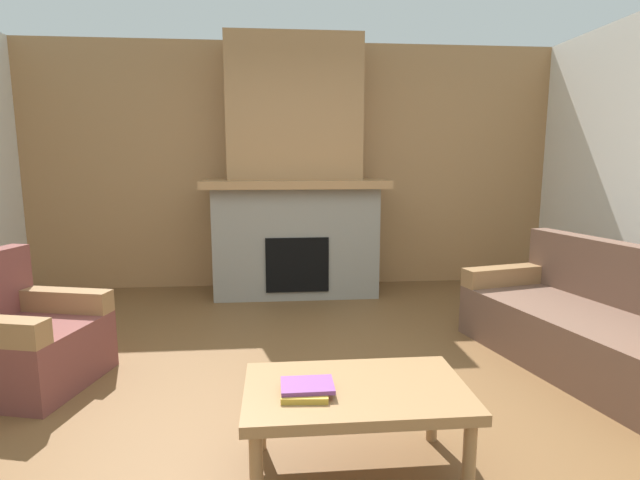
# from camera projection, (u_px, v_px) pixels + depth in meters

# --- Properties ---
(ground) EXTENTS (9.00, 9.00, 0.00)m
(ground) POSITION_uv_depth(u_px,v_px,m) (315.00, 411.00, 2.82)
(ground) COLOR brown
(wall_back_wood_panel) EXTENTS (6.00, 0.12, 2.70)m
(wall_back_wood_panel) POSITION_uv_depth(u_px,v_px,m) (294.00, 167.00, 5.55)
(wall_back_wood_panel) COLOR #A87A4C
(wall_back_wood_panel) RESTS_ON ground
(fireplace) EXTENTS (1.90, 0.82, 2.70)m
(fireplace) POSITION_uv_depth(u_px,v_px,m) (295.00, 186.00, 5.21)
(fireplace) COLOR gray
(fireplace) RESTS_ON ground
(couch) EXTENTS (1.22, 1.94, 0.85)m
(couch) POSITION_uv_depth(u_px,v_px,m) (594.00, 327.00, 3.39)
(couch) COLOR brown
(couch) RESTS_ON ground
(armchair) EXTENTS (0.92, 0.92, 0.85)m
(armchair) POSITION_uv_depth(u_px,v_px,m) (21.00, 341.00, 3.12)
(armchair) COLOR brown
(armchair) RESTS_ON ground
(coffee_table) EXTENTS (1.00, 0.60, 0.43)m
(coffee_table) POSITION_uv_depth(u_px,v_px,m) (356.00, 398.00, 2.20)
(coffee_table) COLOR #997047
(coffee_table) RESTS_ON ground
(book_stack_near_edge) EXTENTS (0.23, 0.20, 0.05)m
(book_stack_near_edge) POSITION_uv_depth(u_px,v_px,m) (306.00, 389.00, 2.11)
(book_stack_near_edge) COLOR gold
(book_stack_near_edge) RESTS_ON coffee_table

